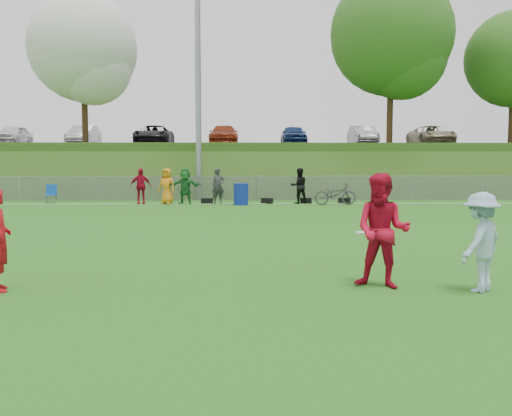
{
  "coord_description": "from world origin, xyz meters",
  "views": [
    {
      "loc": [
        -0.79,
        -9.21,
        2.15
      ],
      "look_at": [
        -0.54,
        0.5,
        1.31
      ],
      "focal_mm": 40.0,
      "sensor_mm": 36.0,
      "label": 1
    }
  ],
  "objects_px": {
    "player_red_center": "(383,231)",
    "frisbee": "(362,233)",
    "recycling_bin": "(241,194)",
    "bicycle": "(335,194)",
    "player_blue": "(481,242)"
  },
  "relations": [
    {
      "from": "player_blue",
      "to": "bicycle",
      "type": "height_order",
      "value": "player_blue"
    },
    {
      "from": "frisbee",
      "to": "recycling_bin",
      "type": "height_order",
      "value": "recycling_bin"
    },
    {
      "from": "player_red_center",
      "to": "frisbee",
      "type": "height_order",
      "value": "player_red_center"
    },
    {
      "from": "player_blue",
      "to": "frisbee",
      "type": "relative_size",
      "value": 6.66
    },
    {
      "from": "frisbee",
      "to": "recycling_bin",
      "type": "xyz_separation_m",
      "value": [
        -2.13,
        16.59,
        -0.35
      ]
    },
    {
      "from": "player_red_center",
      "to": "recycling_bin",
      "type": "relative_size",
      "value": 1.9
    },
    {
      "from": "frisbee",
      "to": "player_red_center",
      "type": "bearing_deg",
      "value": -68.25
    },
    {
      "from": "player_red_center",
      "to": "frisbee",
      "type": "bearing_deg",
      "value": 136.8
    },
    {
      "from": "player_blue",
      "to": "bicycle",
      "type": "bearing_deg",
      "value": -134.48
    },
    {
      "from": "recycling_bin",
      "to": "bicycle",
      "type": "bearing_deg",
      "value": -0.75
    },
    {
      "from": "recycling_bin",
      "to": "player_blue",
      "type": "bearing_deg",
      "value": -77.52
    },
    {
      "from": "player_blue",
      "to": "bicycle",
      "type": "xyz_separation_m",
      "value": [
        0.53,
        17.41,
        -0.3
      ]
    },
    {
      "from": "player_blue",
      "to": "bicycle",
      "type": "distance_m",
      "value": 17.42
    },
    {
      "from": "frisbee",
      "to": "bicycle",
      "type": "distance_m",
      "value": 16.69
    },
    {
      "from": "player_blue",
      "to": "frisbee",
      "type": "distance_m",
      "value": 1.95
    }
  ]
}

